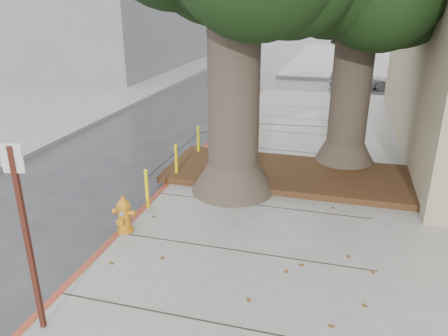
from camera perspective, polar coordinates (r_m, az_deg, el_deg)
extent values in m
plane|color=#28282B|center=(8.56, -1.44, -11.11)|extent=(140.00, 140.00, 0.00)
cube|color=slate|center=(37.38, 21.88, 12.93)|extent=(16.00, 20.00, 0.15)
cube|color=maroon|center=(11.22, -7.55, -2.60)|extent=(0.14, 26.00, 0.16)
cube|color=black|center=(11.72, 8.33, -0.76)|extent=(6.40, 2.60, 0.16)
cone|color=#4C3F33|center=(10.72, 1.18, -1.11)|extent=(2.04, 2.04, 0.70)
cylinder|color=#4C3F33|center=(10.12, 1.26, 9.57)|extent=(1.20, 1.20, 4.22)
cone|color=#4C3F33|center=(12.78, 15.40, 1.87)|extent=(1.77, 1.77, 0.70)
cylinder|color=#4C3F33|center=(12.32, 16.24, 9.87)|extent=(1.04, 1.04, 3.84)
cylinder|color=yellow|center=(9.89, -10.04, -2.81)|extent=(0.08, 0.08, 0.90)
sphere|color=yellow|center=(9.72, -10.21, -0.39)|extent=(0.09, 0.09, 0.09)
cylinder|color=yellow|center=(11.41, -6.25, 0.73)|extent=(0.08, 0.08, 0.90)
sphere|color=yellow|center=(11.26, -6.34, 2.88)|extent=(0.09, 0.09, 0.09)
cylinder|color=yellow|center=(13.01, -3.36, 3.43)|extent=(0.08, 0.08, 0.90)
sphere|color=yellow|center=(12.88, -3.41, 5.33)|extent=(0.09, 0.09, 0.09)
cylinder|color=yellow|center=(14.02, 4.45, 4.74)|extent=(0.08, 0.08, 0.90)
sphere|color=yellow|center=(13.90, 4.50, 6.51)|extent=(0.09, 0.09, 0.09)
cylinder|color=yellow|center=(13.99, 13.50, 4.16)|extent=(0.08, 0.08, 0.90)
sphere|color=yellow|center=(13.87, 13.66, 5.93)|extent=(0.09, 0.09, 0.09)
cylinder|color=black|center=(10.54, -8.08, 0.44)|extent=(0.02, 1.80, 0.02)
cylinder|color=black|center=(12.12, -4.75, 3.37)|extent=(0.02, 1.80, 0.02)
cylinder|color=black|center=(13.41, 0.69, 5.22)|extent=(1.51, 1.51, 0.02)
cylinder|color=black|center=(13.89, 9.03, 5.53)|extent=(2.20, 0.22, 0.02)
cylinder|color=orange|center=(9.22, -12.74, -7.84)|extent=(0.34, 0.34, 0.06)
cylinder|color=orange|center=(9.09, -12.88, -6.32)|extent=(0.24, 0.24, 0.51)
cylinder|color=orange|center=(8.97, -13.02, -4.82)|extent=(0.31, 0.31, 0.07)
cone|color=orange|center=(8.93, -13.07, -4.26)|extent=(0.29, 0.29, 0.14)
cylinder|color=orange|center=(8.89, -13.12, -3.72)|extent=(0.06, 0.06, 0.05)
cylinder|color=orange|center=(9.09, -13.70, -5.53)|extent=(0.15, 0.10, 0.09)
cylinder|color=orange|center=(8.98, -12.17, -5.73)|extent=(0.15, 0.10, 0.09)
cylinder|color=orange|center=(8.99, -13.20, -6.67)|extent=(0.14, 0.15, 0.13)
cube|color=#5999D8|center=(8.93, -13.26, -5.84)|extent=(0.07, 0.01, 0.07)
cube|color=#471911|center=(6.47, -24.21, -8.99)|extent=(0.08, 0.08, 2.76)
cube|color=silver|center=(5.99, -25.94, 1.14)|extent=(0.27, 0.08, 0.39)
imported|color=#AFAFB4|center=(25.19, 17.29, 11.16)|extent=(3.31, 1.57, 1.09)
imported|color=maroon|center=(27.50, 26.25, 11.02)|extent=(4.27, 1.97, 1.36)
imported|color=black|center=(28.06, -14.83, 12.41)|extent=(1.88, 4.02, 1.14)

